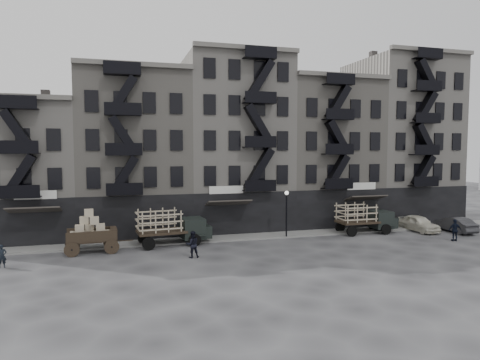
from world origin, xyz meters
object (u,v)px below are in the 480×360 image
object	(u,v)px
pedestrian_mid	(192,244)
car_far	(455,224)
pedestrian_west	(2,256)
stake_truck_east	(365,216)
stake_truck_west	(172,225)
car_east	(418,223)
wagon	(90,228)
policeman	(455,230)

from	to	relation	value
pedestrian_mid	car_far	bearing A→B (deg)	-176.78
pedestrian_west	pedestrian_mid	distance (m)	12.90
stake_truck_east	pedestrian_west	world-z (taller)	stake_truck_east
stake_truck_west	car_east	size ratio (longest dim) A/B	1.37
stake_truck_west	wagon	bearing A→B (deg)	-177.96
pedestrian_mid	policeman	distance (m)	23.02
wagon	car_east	bearing A→B (deg)	-3.09
wagon	car_far	world-z (taller)	wagon
car_east	policeman	distance (m)	4.66
wagon	pedestrian_west	bearing A→B (deg)	-156.62
wagon	stake_truck_east	xyz separation A→B (m)	(24.73, 0.87, -0.27)
pedestrian_mid	stake_truck_east	bearing A→B (deg)	-167.95
car_east	policeman	world-z (taller)	policeman
car_east	policeman	size ratio (longest dim) A/B	2.39
stake_truck_west	pedestrian_mid	distance (m)	4.72
pedestrian_mid	wagon	bearing A→B (deg)	-29.23
wagon	stake_truck_west	world-z (taller)	wagon
stake_truck_west	policeman	world-z (taller)	stake_truck_west
wagon	car_east	xyz separation A→B (m)	(30.34, 0.33, -1.14)
stake_truck_west	stake_truck_east	world-z (taller)	stake_truck_west
wagon	policeman	bearing A→B (deg)	-11.82
pedestrian_west	wagon	bearing A→B (deg)	9.03
wagon	pedestrian_mid	size ratio (longest dim) A/B	2.06
car_far	pedestrian_west	xyz separation A→B (m)	(-38.94, -1.81, 0.06)
stake_truck_east	car_east	xyz separation A→B (m)	(5.62, -0.54, -0.87)
stake_truck_east	car_far	world-z (taller)	stake_truck_east
car_far	stake_truck_east	bearing A→B (deg)	-11.99
stake_truck_east	pedestrian_west	bearing A→B (deg)	-172.42
car_east	pedestrian_west	bearing A→B (deg)	-177.41
wagon	car_east	distance (m)	30.37
stake_truck_west	stake_truck_east	xyz separation A→B (m)	(18.33, -0.00, -0.09)
car_far	pedestrian_mid	bearing A→B (deg)	6.03
wagon	stake_truck_east	bearing A→B (deg)	-1.70
car_far	stake_truck_west	bearing A→B (deg)	-3.82
stake_truck_east	wagon	bearing A→B (deg)	-177.35
policeman	pedestrian_west	bearing A→B (deg)	9.41
wagon	stake_truck_west	size ratio (longest dim) A/B	0.65
wagon	pedestrian_mid	world-z (taller)	wagon
car_east	pedestrian_mid	size ratio (longest dim) A/B	2.30
car_far	pedestrian_mid	distance (m)	26.21
car_far	pedestrian_west	world-z (taller)	pedestrian_west
pedestrian_west	policeman	xyz separation A→B (m)	(35.88, -1.51, 0.17)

